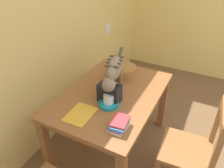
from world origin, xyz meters
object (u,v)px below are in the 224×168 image
at_px(wicker_basket, 123,71).
at_px(toaster, 110,93).
at_px(book_stack, 119,124).
at_px(saucer_bowl, 109,104).
at_px(coffee_mug, 109,99).
at_px(cat, 114,71).
at_px(wooden_chair_near, 191,150).
at_px(dining_table, 112,100).
at_px(magazine, 80,114).

bearing_deg(wicker_basket, toaster, -168.70).
bearing_deg(book_stack, wicker_basket, 23.34).
height_order(saucer_bowl, coffee_mug, coffee_mug).
xyz_separation_m(coffee_mug, book_stack, (-0.22, -0.21, -0.04)).
height_order(cat, saucer_bowl, cat).
relative_size(cat, wicker_basket, 2.27).
xyz_separation_m(book_stack, wooden_chair_near, (0.30, -0.54, -0.31)).
relative_size(dining_table, magazine, 4.63).
height_order(cat, wooden_chair_near, cat).
distance_m(cat, coffee_mug, 0.26).
bearing_deg(cat, toaster, 86.68).
relative_size(dining_table, wicker_basket, 4.32).
relative_size(book_stack, wicker_basket, 0.64).
relative_size(saucer_bowl, wooden_chair_near, 0.19).
height_order(dining_table, coffee_mug, coffee_mug).
height_order(book_stack, toaster, toaster).
xyz_separation_m(saucer_bowl, coffee_mug, (0.00, 0.00, 0.06)).
relative_size(dining_table, saucer_bowl, 6.96).
xyz_separation_m(coffee_mug, wooden_chair_near, (0.08, -0.75, -0.34)).
bearing_deg(wooden_chair_near, saucer_bowl, 92.56).
relative_size(saucer_bowl, coffee_mug, 1.37).
bearing_deg(dining_table, magazine, 167.85).
relative_size(cat, wooden_chair_near, 0.71).
height_order(saucer_bowl, book_stack, book_stack).
relative_size(book_stack, wooden_chair_near, 0.20).
xyz_separation_m(dining_table, cat, (0.01, -0.01, 0.33)).
bearing_deg(cat, coffee_mug, 90.22).
distance_m(magazine, wooden_chair_near, 0.99).
bearing_deg(coffee_mug, toaster, 22.47).
xyz_separation_m(toaster, wooden_chair_near, (0.02, -0.77, -0.36)).
distance_m(toaster, wooden_chair_near, 0.85).
distance_m(coffee_mug, wicker_basket, 0.56).
relative_size(cat, toaster, 3.32).
bearing_deg(cat, saucer_bowl, 90.00).
bearing_deg(book_stack, dining_table, 34.01).
xyz_separation_m(magazine, toaster, (0.29, -0.13, 0.08)).
relative_size(dining_table, wooden_chair_near, 1.35).
height_order(cat, coffee_mug, cat).
height_order(toaster, wooden_chair_near, wooden_chair_near).
bearing_deg(book_stack, saucer_bowl, 43.92).
distance_m(dining_table, toaster, 0.22).
distance_m(book_stack, wicker_basket, 0.83).
xyz_separation_m(dining_table, book_stack, (-0.40, -0.27, 0.13)).
xyz_separation_m(dining_table, coffee_mug, (-0.19, -0.06, 0.16)).
height_order(book_stack, wicker_basket, wicker_basket).
distance_m(coffee_mug, book_stack, 0.30).
bearing_deg(book_stack, coffee_mug, 43.52).
bearing_deg(magazine, dining_table, -13.45).
height_order(saucer_bowl, toaster, toaster).
bearing_deg(saucer_bowl, wooden_chair_near, -83.73).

